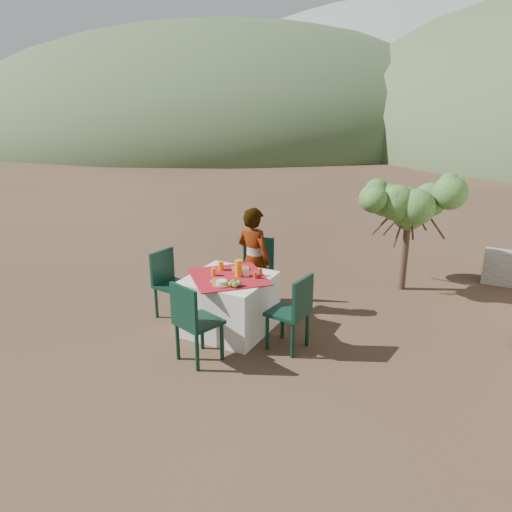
{
  "coord_description": "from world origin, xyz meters",
  "views": [
    {
      "loc": [
        2.49,
        -5.38,
        3.03
      ],
      "look_at": [
        -0.38,
        0.25,
        0.95
      ],
      "focal_mm": 35.0,
      "sensor_mm": 36.0,
      "label": 1
    }
  ],
  "objects_px": {
    "chair_right": "(294,310)",
    "chair_far": "(257,268)",
    "chair_near": "(193,319)",
    "table": "(229,304)",
    "juice_pitcher": "(239,268)",
    "chair_left": "(169,280)",
    "shrub_tree": "(413,209)",
    "person": "(254,260)"
  },
  "relations": [
    {
      "from": "chair_far",
      "to": "chair_near",
      "type": "relative_size",
      "value": 1.01
    },
    {
      "from": "chair_right",
      "to": "person",
      "type": "distance_m",
      "value": 1.32
    },
    {
      "from": "person",
      "to": "chair_left",
      "type": "bearing_deg",
      "value": 47.84
    },
    {
      "from": "juice_pitcher",
      "to": "chair_left",
      "type": "bearing_deg",
      "value": -178.05
    },
    {
      "from": "chair_right",
      "to": "shrub_tree",
      "type": "distance_m",
      "value": 2.93
    },
    {
      "from": "chair_far",
      "to": "juice_pitcher",
      "type": "height_order",
      "value": "chair_far"
    },
    {
      "from": "chair_far",
      "to": "chair_left",
      "type": "bearing_deg",
      "value": -149.89
    },
    {
      "from": "person",
      "to": "juice_pitcher",
      "type": "xyz_separation_m",
      "value": [
        0.12,
        -0.67,
        0.11
      ]
    },
    {
      "from": "chair_right",
      "to": "shrub_tree",
      "type": "xyz_separation_m",
      "value": [
        0.84,
        2.7,
        0.78
      ]
    },
    {
      "from": "chair_right",
      "to": "juice_pitcher",
      "type": "xyz_separation_m",
      "value": [
        -0.86,
        0.18,
        0.34
      ]
    },
    {
      "from": "chair_far",
      "to": "chair_near",
      "type": "distance_m",
      "value": 1.9
    },
    {
      "from": "table",
      "to": "chair_right",
      "type": "relative_size",
      "value": 1.35
    },
    {
      "from": "table",
      "to": "chair_far",
      "type": "bearing_deg",
      "value": 94.64
    },
    {
      "from": "chair_far",
      "to": "shrub_tree",
      "type": "distance_m",
      "value": 2.6
    },
    {
      "from": "chair_near",
      "to": "shrub_tree",
      "type": "bearing_deg",
      "value": -98.49
    },
    {
      "from": "chair_far",
      "to": "chair_near",
      "type": "xyz_separation_m",
      "value": [
        0.13,
        -1.89,
        -0.01
      ]
    },
    {
      "from": "table",
      "to": "chair_right",
      "type": "xyz_separation_m",
      "value": [
        0.97,
        -0.11,
        0.16
      ]
    },
    {
      "from": "chair_far",
      "to": "person",
      "type": "bearing_deg",
      "value": -89.93
    },
    {
      "from": "shrub_tree",
      "to": "person",
      "type": "bearing_deg",
      "value": -134.42
    },
    {
      "from": "chair_left",
      "to": "person",
      "type": "bearing_deg",
      "value": -46.83
    },
    {
      "from": "person",
      "to": "juice_pitcher",
      "type": "relative_size",
      "value": 7.0
    },
    {
      "from": "juice_pitcher",
      "to": "chair_far",
      "type": "bearing_deg",
      "value": 101.96
    },
    {
      "from": "juice_pitcher",
      "to": "chair_right",
      "type": "bearing_deg",
      "value": -11.73
    },
    {
      "from": "table",
      "to": "shrub_tree",
      "type": "xyz_separation_m",
      "value": [
        1.81,
        2.59,
        0.93
      ]
    },
    {
      "from": "table",
      "to": "shrub_tree",
      "type": "relative_size",
      "value": 0.78
    },
    {
      "from": "chair_right",
      "to": "chair_far",
      "type": "bearing_deg",
      "value": -128.85
    },
    {
      "from": "person",
      "to": "shrub_tree",
      "type": "height_order",
      "value": "shrub_tree"
    },
    {
      "from": "chair_near",
      "to": "juice_pitcher",
      "type": "height_order",
      "value": "chair_near"
    },
    {
      "from": "table",
      "to": "person",
      "type": "xyz_separation_m",
      "value": [
        -0.01,
        0.74,
        0.38
      ]
    },
    {
      "from": "shrub_tree",
      "to": "juice_pitcher",
      "type": "distance_m",
      "value": 3.07
    },
    {
      "from": "table",
      "to": "chair_near",
      "type": "relative_size",
      "value": 1.32
    },
    {
      "from": "chair_right",
      "to": "person",
      "type": "bearing_deg",
      "value": -123.71
    },
    {
      "from": "table",
      "to": "chair_far",
      "type": "height_order",
      "value": "chair_far"
    },
    {
      "from": "table",
      "to": "chair_left",
      "type": "distance_m",
      "value": 1.0
    },
    {
      "from": "chair_far",
      "to": "chair_right",
      "type": "relative_size",
      "value": 1.04
    },
    {
      "from": "chair_left",
      "to": "chair_near",
      "type": "bearing_deg",
      "value": -125.0
    },
    {
      "from": "chair_right",
      "to": "person",
      "type": "height_order",
      "value": "person"
    },
    {
      "from": "chair_near",
      "to": "shrub_tree",
      "type": "xyz_separation_m",
      "value": [
        1.75,
        3.51,
        0.76
      ]
    },
    {
      "from": "chair_right",
      "to": "chair_near",
      "type": "bearing_deg",
      "value": -41.53
    },
    {
      "from": "chair_far",
      "to": "chair_right",
      "type": "height_order",
      "value": "chair_far"
    },
    {
      "from": "table",
      "to": "person",
      "type": "height_order",
      "value": "person"
    },
    {
      "from": "shrub_tree",
      "to": "juice_pitcher",
      "type": "xyz_separation_m",
      "value": [
        -1.69,
        -2.52,
        -0.44
      ]
    }
  ]
}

